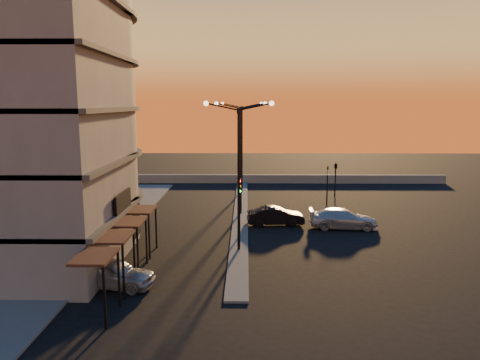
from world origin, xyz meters
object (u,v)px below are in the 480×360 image
at_px(car_hatchback, 112,273).
at_px(car_sedan, 275,216).
at_px(streetlamp_mid, 241,149).
at_px(car_wagon, 343,219).
at_px(traffic_light_main, 239,198).

relative_size(car_hatchback, car_sedan, 1.01).
height_order(car_hatchback, car_sedan, car_hatchback).
bearing_deg(car_sedan, streetlamp_mid, 34.94).
distance_m(car_hatchback, car_sedan, 15.58).
distance_m(car_sedan, car_wagon, 5.14).
bearing_deg(car_wagon, car_hatchback, 133.38).
bearing_deg(traffic_light_main, car_wagon, 19.71).
xyz_separation_m(streetlamp_mid, car_hatchback, (-6.42, -16.06, -4.84)).
xyz_separation_m(streetlamp_mid, car_sedan, (2.75, -3.46, -4.87)).
distance_m(car_hatchback, car_wagon, 18.44).
relative_size(traffic_light_main, car_wagon, 0.82).
distance_m(streetlamp_mid, car_wagon, 10.16).
height_order(car_hatchback, car_wagon, car_hatchback).
xyz_separation_m(streetlamp_mid, car_wagon, (7.81, -4.33, -4.84)).
height_order(traffic_light_main, car_wagon, traffic_light_main).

